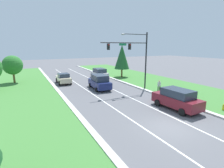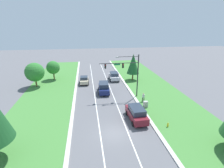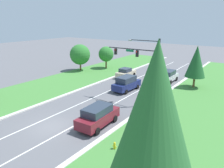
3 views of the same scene
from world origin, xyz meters
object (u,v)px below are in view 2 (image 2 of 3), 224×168
traffic_signal_mast (127,70)px  silver_suv (114,76)px  oak_near_left_tree (35,72)px  oak_far_left_tree (53,68)px  navy_suv (104,88)px  utility_cabinet (145,104)px  conifer_near_right_tree (133,64)px  fire_hydrant (168,125)px  pedestrian (143,97)px  champagne_sedan (84,80)px  burgundy_suv (136,113)px

traffic_signal_mast → silver_suv: bearing=93.7°
oak_near_left_tree → oak_far_left_tree: (3.10, 4.75, -0.24)m
oak_near_left_tree → navy_suv: bearing=-21.4°
utility_cabinet → conifer_near_right_tree: 15.29m
traffic_signal_mast → navy_suv: traffic_signal_mast is taller
utility_cabinet → oak_near_left_tree: oak_near_left_tree is taller
fire_hydrant → pedestrian: bearing=95.1°
traffic_signal_mast → conifer_near_right_tree: traffic_signal_mast is taller
traffic_signal_mast → conifer_near_right_tree: 10.85m
oak_near_left_tree → oak_far_left_tree: size_ratio=1.14×
traffic_signal_mast → champagne_sedan: traffic_signal_mast is taller
silver_suv → pedestrian: (3.17, -13.48, -0.09)m
oak_near_left_tree → oak_far_left_tree: oak_near_left_tree is taller
utility_cabinet → silver_suv: bearing=100.3°
burgundy_suv → oak_far_left_tree: bearing=121.9°
utility_cabinet → fire_hydrant: 6.33m
champagne_sedan → silver_suv: bearing=13.5°
utility_cabinet → conifer_near_right_tree: (1.71, 14.76, 3.59)m
pedestrian → oak_near_left_tree: bearing=-16.0°
burgundy_suv → pedestrian: (2.98, 5.87, -0.14)m
conifer_near_right_tree → oak_far_left_tree: size_ratio=1.38×
burgundy_suv → oak_far_left_tree: oak_far_left_tree is taller
champagne_sedan → utility_cabinet: bearing=-53.1°
navy_suv → fire_hydrant: 15.74m
pedestrian → oak_far_left_tree: size_ratio=0.36×
silver_suv → oak_far_left_tree: oak_far_left_tree is taller
navy_suv → oak_near_left_tree: oak_near_left_tree is taller
burgundy_suv → oak_near_left_tree: size_ratio=0.94×
burgundy_suv → conifer_near_right_tree: bearing=74.1°
utility_cabinet → conifer_near_right_tree: bearing=83.4°
fire_hydrant → traffic_signal_mast: bearing=106.4°
fire_hydrant → oak_far_left_tree: bearing=127.6°
silver_suv → champagne_sedan: silver_suv is taller
pedestrian → conifer_near_right_tree: bearing=-84.3°
burgundy_suv → oak_far_left_tree: size_ratio=1.08×
oak_near_left_tree → silver_suv: bearing=7.2°
fire_hydrant → oak_far_left_tree: 30.88m
traffic_signal_mast → burgundy_suv: bearing=-93.5°
champagne_sedan → navy_suv: navy_suv is taller
navy_suv → traffic_signal_mast: bearing=-33.0°
navy_suv → oak_far_left_tree: oak_far_left_tree is taller
fire_hydrant → oak_near_left_tree: bearing=138.1°
silver_suv → utility_cabinet: size_ratio=4.25×
traffic_signal_mast → champagne_sedan: (-8.05, 9.30, -4.50)m
silver_suv → oak_far_left_tree: bearing=171.2°
traffic_signal_mast → champagne_sedan: 13.09m
burgundy_suv → oak_near_left_tree: (-18.12, 17.09, 2.27)m
traffic_signal_mast → oak_near_left_tree: 20.66m
burgundy_suv → oak_far_left_tree: (-15.03, 21.84, 2.04)m
utility_cabinet → pedestrian: size_ratio=0.64×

